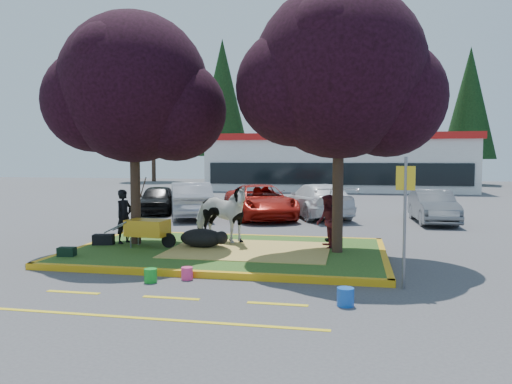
% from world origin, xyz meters
% --- Properties ---
extents(ground, '(90.00, 90.00, 0.00)m').
position_xyz_m(ground, '(0.00, 0.00, 0.00)').
color(ground, '#424244').
rests_on(ground, ground).
extents(median_island, '(8.00, 5.00, 0.15)m').
position_xyz_m(median_island, '(0.00, 0.00, 0.07)').
color(median_island, '#284E18').
rests_on(median_island, ground).
extents(curb_near, '(8.30, 0.16, 0.15)m').
position_xyz_m(curb_near, '(0.00, -2.58, 0.07)').
color(curb_near, gold).
rests_on(curb_near, ground).
extents(curb_far, '(8.30, 0.16, 0.15)m').
position_xyz_m(curb_far, '(0.00, 2.58, 0.07)').
color(curb_far, gold).
rests_on(curb_far, ground).
extents(curb_left, '(0.16, 5.30, 0.15)m').
position_xyz_m(curb_left, '(-4.08, 0.00, 0.07)').
color(curb_left, gold).
rests_on(curb_left, ground).
extents(curb_right, '(0.16, 5.30, 0.15)m').
position_xyz_m(curb_right, '(4.08, 0.00, 0.07)').
color(curb_right, gold).
rests_on(curb_right, ground).
extents(straw_bedding, '(4.20, 3.00, 0.01)m').
position_xyz_m(straw_bedding, '(0.60, 0.00, 0.15)').
color(straw_bedding, '#D4BE57').
rests_on(straw_bedding, median_island).
extents(tree_purple_left, '(5.06, 4.20, 6.51)m').
position_xyz_m(tree_purple_left, '(-2.78, 0.38, 4.36)').
color(tree_purple_left, black).
rests_on(tree_purple_left, median_island).
extents(tree_purple_right, '(5.30, 4.40, 6.82)m').
position_xyz_m(tree_purple_right, '(2.92, 0.18, 4.56)').
color(tree_purple_right, black).
rests_on(tree_purple_right, median_island).
extents(fire_lane_stripe_a, '(1.10, 0.12, 0.01)m').
position_xyz_m(fire_lane_stripe_a, '(-2.00, -4.20, 0.00)').
color(fire_lane_stripe_a, yellow).
rests_on(fire_lane_stripe_a, ground).
extents(fire_lane_stripe_b, '(1.10, 0.12, 0.01)m').
position_xyz_m(fire_lane_stripe_b, '(0.00, -4.20, 0.00)').
color(fire_lane_stripe_b, yellow).
rests_on(fire_lane_stripe_b, ground).
extents(fire_lane_stripe_c, '(1.10, 0.12, 0.01)m').
position_xyz_m(fire_lane_stripe_c, '(2.00, -4.20, 0.00)').
color(fire_lane_stripe_c, yellow).
rests_on(fire_lane_stripe_c, ground).
extents(fire_lane_long, '(6.00, 0.10, 0.01)m').
position_xyz_m(fire_lane_long, '(0.00, -5.40, 0.00)').
color(fire_lane_long, yellow).
rests_on(fire_lane_long, ground).
extents(retail_building, '(20.40, 8.40, 4.40)m').
position_xyz_m(retail_building, '(2.00, 27.98, 2.25)').
color(retail_building, silver).
rests_on(retail_building, ground).
extents(treeline, '(46.58, 7.80, 14.63)m').
position_xyz_m(treeline, '(1.23, 37.61, 7.73)').
color(treeline, black).
rests_on(treeline, ground).
extents(cow, '(2.14, 1.48, 1.65)m').
position_xyz_m(cow, '(-0.48, 1.01, 0.98)').
color(cow, silver).
rests_on(cow, median_island).
extents(calf, '(1.35, 1.02, 0.52)m').
position_xyz_m(calf, '(-0.76, 0.13, 0.41)').
color(calf, black).
rests_on(calf, median_island).
extents(handler, '(0.52, 0.65, 1.54)m').
position_xyz_m(handler, '(-3.16, 0.40, 0.92)').
color(handler, black).
rests_on(handler, median_island).
extents(visitor_a, '(0.70, 0.81, 1.45)m').
position_xyz_m(visitor_a, '(2.61, 0.74, 0.88)').
color(visitor_a, '#4B151C').
rests_on(visitor_a, median_island).
extents(visitor_b, '(0.40, 0.69, 1.11)m').
position_xyz_m(visitor_b, '(2.62, 1.89, 0.70)').
color(visitor_b, black).
rests_on(visitor_b, median_island).
extents(wheelbarrow, '(2.00, 0.79, 0.75)m').
position_xyz_m(wheelbarrow, '(-2.22, -0.08, 0.67)').
color(wheelbarrow, black).
rests_on(wheelbarrow, median_island).
extents(gear_bag_dark, '(0.62, 0.43, 0.29)m').
position_xyz_m(gear_bag_dark, '(-3.62, 0.03, 0.29)').
color(gear_bag_dark, black).
rests_on(gear_bag_dark, median_island).
extents(gear_bag_green, '(0.45, 0.31, 0.22)m').
position_xyz_m(gear_bag_green, '(-3.70, -1.68, 0.26)').
color(gear_bag_green, black).
rests_on(gear_bag_green, median_island).
extents(sign_post, '(0.36, 0.12, 2.63)m').
position_xyz_m(sign_post, '(4.30, -2.70, 1.63)').
color(sign_post, slate).
rests_on(sign_post, ground).
extents(bucket_green, '(0.32, 0.32, 0.29)m').
position_xyz_m(bucket_green, '(-0.84, -3.18, 0.15)').
color(bucket_green, '#179826').
rests_on(bucket_green, ground).
extents(bucket_pink, '(0.27, 0.27, 0.27)m').
position_xyz_m(bucket_pink, '(-0.17, -2.80, 0.13)').
color(bucket_pink, '#F93779').
rests_on(bucket_pink, ground).
extents(bucket_blue, '(0.40, 0.40, 0.32)m').
position_xyz_m(bucket_blue, '(3.19, -4.07, 0.16)').
color(bucket_blue, blue).
rests_on(bucket_blue, ground).
extents(car_black, '(2.46, 4.08, 1.30)m').
position_xyz_m(car_black, '(-5.71, 9.05, 0.65)').
color(car_black, black).
rests_on(car_black, ground).
extents(car_silver, '(3.24, 4.92, 1.53)m').
position_xyz_m(car_silver, '(-3.65, 7.80, 0.77)').
color(car_silver, '#A4A6AC').
rests_on(car_silver, ground).
extents(car_red, '(4.30, 5.69, 1.44)m').
position_xyz_m(car_red, '(-0.63, 8.04, 0.72)').
color(car_red, '#A7170D').
rests_on(car_red, ground).
extents(car_white, '(3.87, 5.46, 1.47)m').
position_xyz_m(car_white, '(1.74, 8.95, 0.73)').
color(car_white, white).
rests_on(car_white, ground).
extents(car_grey, '(1.60, 4.06, 1.31)m').
position_xyz_m(car_grey, '(6.41, 7.90, 0.66)').
color(car_grey, slate).
rests_on(car_grey, ground).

